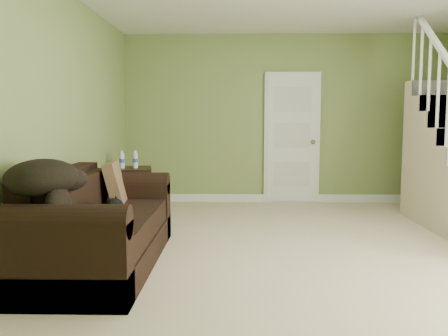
{
  "coord_description": "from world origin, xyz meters",
  "views": [
    {
      "loc": [
        -0.79,
        -4.67,
        1.31
      ],
      "look_at": [
        -0.91,
        0.44,
        0.77
      ],
      "focal_mm": 38.0,
      "sensor_mm": 36.0,
      "label": 1
    }
  ],
  "objects_px": {
    "sofa": "(97,230)",
    "banana": "(118,220)",
    "side_table": "(131,192)",
    "cat": "(114,207)"
  },
  "relations": [
    {
      "from": "sofa",
      "to": "banana",
      "type": "distance_m",
      "value": 0.47
    },
    {
      "from": "side_table",
      "to": "banana",
      "type": "bearing_deg",
      "value": -79.89
    },
    {
      "from": "side_table",
      "to": "banana",
      "type": "height_order",
      "value": "side_table"
    },
    {
      "from": "side_table",
      "to": "cat",
      "type": "relative_size",
      "value": 2.05
    },
    {
      "from": "sofa",
      "to": "side_table",
      "type": "relative_size",
      "value": 2.42
    },
    {
      "from": "sofa",
      "to": "banana",
      "type": "relative_size",
      "value": 10.75
    },
    {
      "from": "sofa",
      "to": "side_table",
      "type": "height_order",
      "value": "side_table"
    },
    {
      "from": "side_table",
      "to": "banana",
      "type": "relative_size",
      "value": 4.44
    },
    {
      "from": "side_table",
      "to": "cat",
      "type": "bearing_deg",
      "value": -81.19
    },
    {
      "from": "sofa",
      "to": "cat",
      "type": "height_order",
      "value": "sofa"
    }
  ]
}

